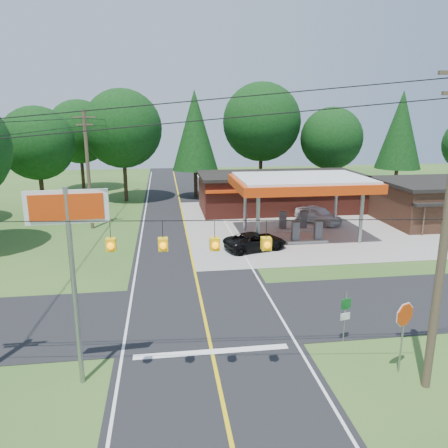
{
  "coord_description": "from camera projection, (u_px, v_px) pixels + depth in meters",
  "views": [
    {
      "loc": [
        -1.77,
        -19.87,
        9.71
      ],
      "look_at": [
        2.0,
        7.0,
        2.8
      ],
      "focal_mm": 35.0,
      "sensor_mm": 36.0,
      "label": 1
    }
  ],
  "objects": [
    {
      "name": "ground",
      "position": [
        204.0,
        314.0,
        21.7
      ],
      "size": [
        120.0,
        120.0,
        0.0
      ],
      "primitive_type": "plane",
      "color": "#2C561E",
      "rests_on": "ground"
    },
    {
      "name": "main_highway",
      "position": [
        204.0,
        314.0,
        21.7
      ],
      "size": [
        8.0,
        120.0,
        0.02
      ],
      "primitive_type": "cube",
      "color": "black",
      "rests_on": "ground"
    },
    {
      "name": "cross_road",
      "position": [
        204.0,
        314.0,
        21.7
      ],
      "size": [
        70.0,
        7.0,
        0.02
      ],
      "primitive_type": "cube",
      "color": "black",
      "rests_on": "ground"
    },
    {
      "name": "lane_center_yellow",
      "position": [
        204.0,
        314.0,
        21.7
      ],
      "size": [
        0.15,
        110.0,
        0.0
      ],
      "primitive_type": "cube",
      "color": "yellow",
      "rests_on": "main_highway"
    },
    {
      "name": "gas_canopy",
      "position": [
        301.0,
        184.0,
        34.34
      ],
      "size": [
        10.6,
        7.4,
        4.88
      ],
      "color": "gray",
      "rests_on": "ground"
    },
    {
      "name": "convenience_store",
      "position": [
        280.0,
        192.0,
        44.63
      ],
      "size": [
        16.4,
        7.55,
        3.8
      ],
      "color": "maroon",
      "rests_on": "ground"
    },
    {
      "name": "utility_pole_near_right",
      "position": [
        446.0,
        229.0,
        14.52
      ],
      "size": [
        1.8,
        0.3,
        11.5
      ],
      "color": "#473828",
      "rests_on": "ground"
    },
    {
      "name": "utility_pole_far_left",
      "position": [
        88.0,
        168.0,
        36.61
      ],
      "size": [
        1.8,
        0.3,
        10.0
      ],
      "color": "#473828",
      "rests_on": "ground"
    },
    {
      "name": "utility_pole_north",
      "position": [
        123.0,
        155.0,
        53.24
      ],
      "size": [
        0.3,
        0.3,
        9.5
      ],
      "color": "#473828",
      "rests_on": "ground"
    },
    {
      "name": "overhead_beacons",
      "position": [
        188.0,
        223.0,
        14.28
      ],
      "size": [
        17.04,
        2.04,
        1.03
      ],
      "color": "black",
      "rests_on": "ground"
    },
    {
      "name": "treeline_backdrop",
      "position": [
        188.0,
        136.0,
        43.0
      ],
      "size": [
        70.27,
        51.59,
        13.3
      ],
      "color": "#332316",
      "rests_on": "ground"
    },
    {
      "name": "suv_car",
      "position": [
        255.0,
        241.0,
        31.78
      ],
      "size": [
        5.64,
        5.64,
        1.28
      ],
      "primitive_type": "imported",
      "rotation": [
        0.0,
        0.0,
        1.83
      ],
      "color": "black",
      "rests_on": "ground"
    },
    {
      "name": "sedan_car",
      "position": [
        318.0,
        215.0,
        39.44
      ],
      "size": [
        6.19,
        6.19,
        1.55
      ],
      "primitive_type": "imported",
      "rotation": [
        0.0,
        0.0,
        0.51
      ],
      "color": "silver",
      "rests_on": "ground"
    },
    {
      "name": "big_stop_sign",
      "position": [
        70.0,
        240.0,
        14.86
      ],
      "size": [
        2.73,
        0.28,
        7.34
      ],
      "color": "gray",
      "rests_on": "ground"
    },
    {
      "name": "octagonal_stop_sign",
      "position": [
        404.0,
        320.0,
        16.33
      ],
      "size": [
        0.92,
        0.43,
        2.9
      ],
      "color": "gray",
      "rests_on": "ground"
    },
    {
      "name": "route_sign_post",
      "position": [
        345.0,
        312.0,
        18.76
      ],
      "size": [
        0.47,
        0.14,
        2.33
      ],
      "color": "gray",
      "rests_on": "ground"
    }
  ]
}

